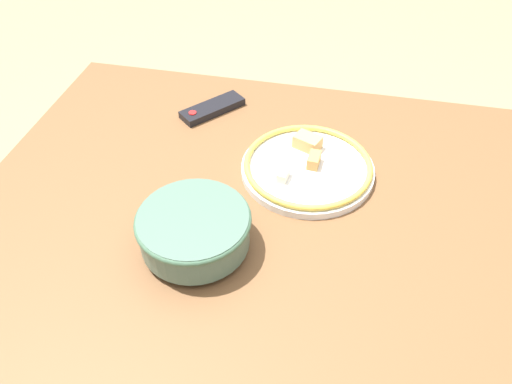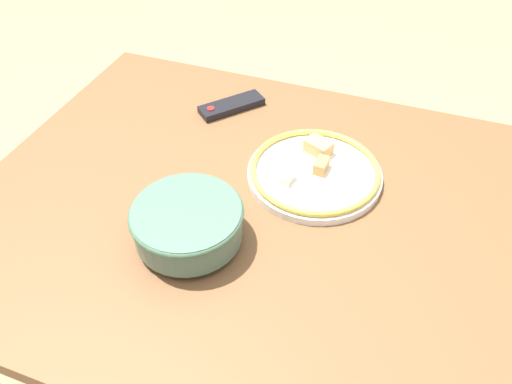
# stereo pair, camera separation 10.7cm
# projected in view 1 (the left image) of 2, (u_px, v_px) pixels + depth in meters

# --- Properties ---
(ground_plane) EXTENTS (8.00, 8.00, 0.00)m
(ground_plane) POSITION_uv_depth(u_px,v_px,m) (257.00, 359.00, 1.59)
(ground_plane) COLOR #9E8460
(dining_table) EXTENTS (1.28, 1.01, 0.70)m
(dining_table) POSITION_uv_depth(u_px,v_px,m) (258.00, 226.00, 1.16)
(dining_table) COLOR brown
(dining_table) RESTS_ON ground_plane
(noodle_bowl) EXTENTS (0.23, 0.23, 0.09)m
(noodle_bowl) POSITION_uv_depth(u_px,v_px,m) (194.00, 229.00, 0.98)
(noodle_bowl) COLOR #4C6B5B
(noodle_bowl) RESTS_ON dining_table
(food_plate) EXTENTS (0.31, 0.31, 0.05)m
(food_plate) POSITION_uv_depth(u_px,v_px,m) (308.00, 167.00, 1.17)
(food_plate) COLOR white
(food_plate) RESTS_ON dining_table
(tv_remote) EXTENTS (0.16, 0.17, 0.02)m
(tv_remote) POSITION_uv_depth(u_px,v_px,m) (212.00, 108.00, 1.36)
(tv_remote) COLOR black
(tv_remote) RESTS_ON dining_table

